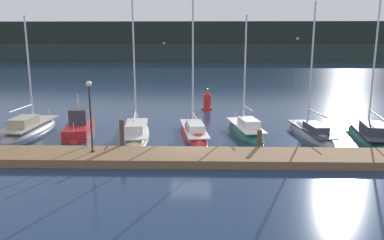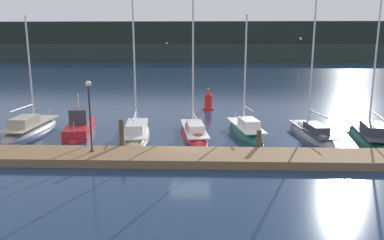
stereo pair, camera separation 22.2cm
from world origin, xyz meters
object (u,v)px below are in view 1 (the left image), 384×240
dock_lamppost (90,105)px  motorboat_berth_2 (80,129)px  sailboat_berth_3 (136,133)px  channel_buoy (207,101)px  sailboat_berth_1 (30,130)px  sailboat_berth_4 (194,133)px  sailboat_berth_7 (370,136)px  sailboat_berth_6 (311,134)px  sailboat_berth_5 (245,133)px

dock_lamppost → motorboat_berth_2: bearing=114.0°
sailboat_berth_3 → dock_lamppost: 6.58m
sailboat_berth_3 → dock_lamppost: bearing=-104.2°
channel_buoy → sailboat_berth_1: bearing=-143.6°
motorboat_berth_2 → sailboat_berth_3: 4.16m
sailboat_berth_4 → sailboat_berth_7: 12.15m
sailboat_berth_3 → sailboat_berth_6: bearing=0.3°
motorboat_berth_2 → dock_lamppost: 7.20m
sailboat_berth_5 → channel_buoy: 10.41m
sailboat_berth_1 → motorboat_berth_2: 3.84m
sailboat_berth_7 → sailboat_berth_1: bearing=177.1°
sailboat_berth_4 → dock_lamppost: 8.62m
sailboat_berth_7 → dock_lamppost: size_ratio=3.10×
motorboat_berth_2 → channel_buoy: (9.37, 10.12, 0.46)m
dock_lamppost → sailboat_berth_6: bearing=22.6°
motorboat_berth_2 → dock_lamppost: bearing=-66.0°
sailboat_berth_6 → channel_buoy: (-7.12, 10.43, 0.69)m
motorboat_berth_2 → sailboat_berth_4: 8.27m
sailboat_berth_6 → dock_lamppost: 15.24m
sailboat_berth_3 → sailboat_berth_5: size_ratio=1.12×
channel_buoy → motorboat_berth_2: bearing=-132.8°
sailboat_berth_1 → motorboat_berth_2: bearing=-5.8°
motorboat_berth_2 → sailboat_berth_6: size_ratio=0.60×
sailboat_berth_3 → sailboat_berth_4: size_ratio=0.98×
sailboat_berth_4 → sailboat_berth_7: (12.13, -0.62, 0.03)m
sailboat_berth_7 → sailboat_berth_5: bearing=174.0°
motorboat_berth_2 → sailboat_berth_5: size_ratio=0.65×
sailboat_berth_5 → channel_buoy: sailboat_berth_5 is taller
sailboat_berth_6 → sailboat_berth_7: (3.91, -0.52, 0.04)m
sailboat_berth_6 → channel_buoy: size_ratio=4.77×
motorboat_berth_2 → channel_buoy: bearing=47.2°
sailboat_berth_7 → channel_buoy: 15.56m
sailboat_berth_3 → sailboat_berth_5: sailboat_berth_3 is taller
sailboat_berth_7 → sailboat_berth_3: bearing=178.4°
motorboat_berth_2 → sailboat_berth_3: sailboat_berth_3 is taller
sailboat_berth_1 → sailboat_berth_5: (15.77, -0.33, -0.02)m
sailboat_berth_4 → sailboat_berth_5: size_ratio=1.15×
sailboat_berth_5 → sailboat_berth_7: (8.44, -0.89, 0.02)m
sailboat_berth_4 → dock_lamppost: sailboat_berth_4 is taller
motorboat_berth_2 → sailboat_berth_5: (11.96, 0.06, -0.21)m
sailboat_berth_6 → sailboat_berth_1: bearing=178.0°
sailboat_berth_4 → sailboat_berth_5: (3.69, 0.27, 0.01)m
sailboat_berth_1 → channel_buoy: 16.40m
dock_lamppost → sailboat_berth_7: bearing=16.5°
sailboat_berth_1 → channel_buoy: bearing=36.4°
sailboat_berth_5 → sailboat_berth_7: sailboat_berth_7 is taller
motorboat_berth_2 → sailboat_berth_1: bearing=174.2°
sailboat_berth_1 → sailboat_berth_5: size_ratio=0.98×
sailboat_berth_3 → motorboat_berth_2: bearing=174.7°
motorboat_berth_2 → dock_lamppost: (2.70, -6.06, 2.78)m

